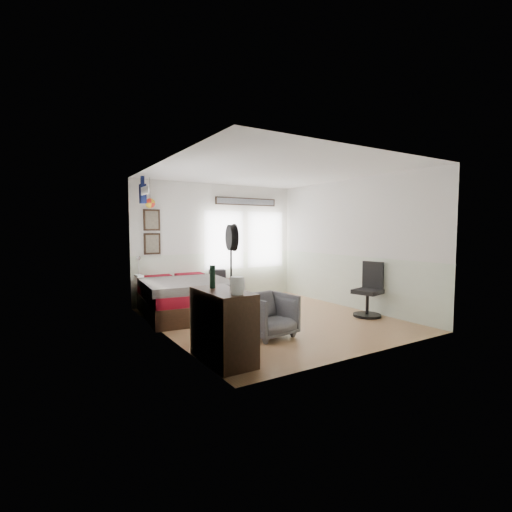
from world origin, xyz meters
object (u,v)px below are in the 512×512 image
Objects in this scene: bed at (184,297)px; armchair at (268,315)px; dresser at (223,326)px; nightstand at (217,290)px; task_chair at (369,294)px.

bed is 2.18m from armchair.
armchair is (1.08, 0.58, -0.12)m from dresser.
armchair is 2.92m from nightstand.
bed is 2.22× the size of task_chair.
nightstand is (1.60, 3.45, -0.18)m from dresser.
task_chair is at bearing -67.57° from nightstand.
task_chair is (2.94, -2.00, 0.08)m from bed.
bed is 1.33m from nightstand.
task_chair is at bearing -28.31° from bed.
bed is at bearing -156.27° from nightstand.
bed is 2.73m from dresser.
nightstand is at bearing 110.20° from task_chair.
bed is 3.15× the size of armchair.
bed is 4.30× the size of nightstand.
armchair is at bearing -68.96° from bed.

